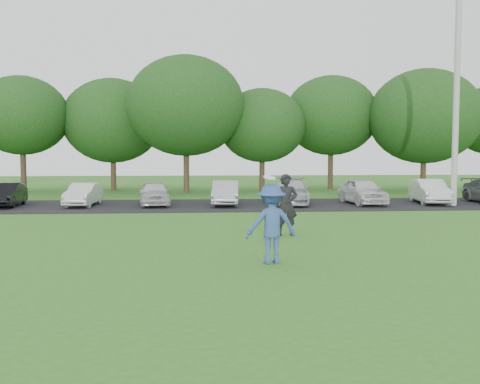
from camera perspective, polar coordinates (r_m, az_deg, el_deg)
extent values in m
plane|color=#326F1F|center=(12.73, 1.24, -6.95)|extent=(100.00, 100.00, 0.00)
cube|color=black|center=(25.58, -1.66, -1.39)|extent=(32.00, 6.50, 0.03)
cylinder|color=#ADADA7|center=(27.18, 22.10, 9.83)|extent=(0.28, 0.28, 10.64)
imported|color=#335190|center=(11.90, 3.35, -3.40)|extent=(1.23, 0.82, 1.77)
cylinder|color=white|center=(11.73, 3.16, 1.55)|extent=(0.28, 0.27, 0.12)
imported|color=black|center=(15.99, 4.97, -1.38)|extent=(0.71, 0.49, 1.85)
cube|color=black|center=(15.82, 5.73, -0.46)|extent=(0.15, 0.11, 0.10)
imported|color=black|center=(26.94, -23.65, -0.27)|extent=(1.38, 3.36, 1.08)
imported|color=silver|center=(26.03, -16.36, -0.25)|extent=(1.31, 3.28, 1.06)
imported|color=silver|center=(25.51, -9.13, -0.12)|extent=(1.78, 3.54, 1.16)
imported|color=silver|center=(25.41, -1.55, -0.09)|extent=(1.48, 3.57, 1.15)
imported|color=#B8BBBF|center=(25.98, 5.43, 0.06)|extent=(2.39, 4.43, 1.22)
imported|color=silver|center=(26.54, 12.94, 0.10)|extent=(1.73, 3.78, 1.26)
imported|color=silver|center=(27.81, 19.57, 0.07)|extent=(1.80, 3.76, 1.19)
cylinder|color=#38281C|center=(37.20, -22.10, 2.06)|extent=(0.36, 0.36, 2.70)
ellipsoid|color=#214C19|center=(37.27, -22.24, 7.57)|extent=(5.94, 5.94, 5.05)
cylinder|color=#38281C|center=(37.31, -13.35, 1.87)|extent=(0.36, 0.36, 2.20)
ellipsoid|color=#214C19|center=(37.36, -13.44, 7.40)|extent=(6.68, 6.68, 5.68)
cylinder|color=#38281C|center=(34.06, -5.74, 2.18)|extent=(0.36, 0.36, 2.70)
ellipsoid|color=#214C19|center=(34.18, -5.79, 9.12)|extent=(7.42, 7.42, 6.31)
cylinder|color=#38281C|center=(35.72, 2.36, 1.88)|extent=(0.36, 0.36, 2.20)
ellipsoid|color=#214C19|center=(35.75, 2.38, 7.11)|extent=(5.76, 5.76, 4.90)
cylinder|color=#38281C|center=(38.00, 9.62, 2.33)|extent=(0.36, 0.36, 2.70)
ellipsoid|color=#214C19|center=(38.08, 9.69, 8.04)|extent=(6.50, 6.50, 5.53)
cylinder|color=#38281C|center=(37.12, 18.95, 1.75)|extent=(0.36, 0.36, 2.20)
ellipsoid|color=#214C19|center=(37.18, 19.08, 7.63)|extent=(7.24, 7.24, 6.15)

